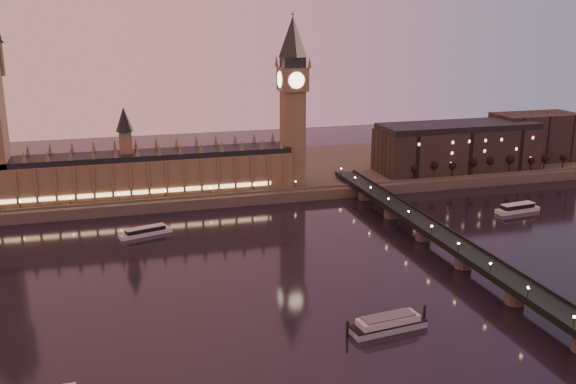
# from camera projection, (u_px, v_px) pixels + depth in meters

# --- Properties ---
(ground) EXTENTS (700.00, 700.00, 0.00)m
(ground) POSITION_uv_depth(u_px,v_px,m) (251.00, 274.00, 277.75)
(ground) COLOR black
(ground) RESTS_ON ground
(far_embankment) EXTENTS (560.00, 130.00, 6.00)m
(far_embankment) POSITION_uv_depth(u_px,v_px,m) (241.00, 174.00, 437.81)
(far_embankment) COLOR #423D35
(far_embankment) RESTS_ON ground
(palace_of_westminster) EXTENTS (180.00, 26.62, 52.00)m
(palace_of_westminster) POSITION_uv_depth(u_px,v_px,m) (138.00, 169.00, 373.54)
(palace_of_westminster) COLOR brown
(palace_of_westminster) RESTS_ON ground
(big_ben) EXTENTS (17.68, 17.68, 104.00)m
(big_ben) POSITION_uv_depth(u_px,v_px,m) (293.00, 91.00, 387.07)
(big_ben) COLOR brown
(big_ben) RESTS_ON ground
(westminster_bridge) EXTENTS (13.20, 260.00, 15.30)m
(westminster_bridge) POSITION_uv_depth(u_px,v_px,m) (442.00, 242.00, 300.41)
(westminster_bridge) COLOR black
(westminster_bridge) RESTS_ON ground
(city_block) EXTENTS (155.00, 45.00, 34.00)m
(city_block) POSITION_uv_depth(u_px,v_px,m) (483.00, 143.00, 444.55)
(city_block) COLOR black
(city_block) RESTS_ON ground
(bare_tree_0) EXTENTS (5.27, 5.27, 10.71)m
(bare_tree_0) POSITION_uv_depth(u_px,v_px,m) (412.00, 168.00, 409.28)
(bare_tree_0) COLOR black
(bare_tree_0) RESTS_ON ground
(bare_tree_1) EXTENTS (5.27, 5.27, 10.71)m
(bare_tree_1) POSITION_uv_depth(u_px,v_px,m) (432.00, 166.00, 413.09)
(bare_tree_1) COLOR black
(bare_tree_1) RESTS_ON ground
(bare_tree_2) EXTENTS (5.27, 5.27, 10.71)m
(bare_tree_2) POSITION_uv_depth(u_px,v_px,m) (452.00, 165.00, 416.90)
(bare_tree_2) COLOR black
(bare_tree_2) RESTS_ON ground
(bare_tree_3) EXTENTS (5.27, 5.27, 10.71)m
(bare_tree_3) POSITION_uv_depth(u_px,v_px,m) (472.00, 164.00, 420.71)
(bare_tree_3) COLOR black
(bare_tree_3) RESTS_ON ground
(bare_tree_4) EXTENTS (5.27, 5.27, 10.71)m
(bare_tree_4) POSITION_uv_depth(u_px,v_px,m) (491.00, 162.00, 424.52)
(bare_tree_4) COLOR black
(bare_tree_4) RESTS_ON ground
(bare_tree_5) EXTENTS (5.27, 5.27, 10.71)m
(bare_tree_5) POSITION_uv_depth(u_px,v_px,m) (510.00, 161.00, 428.33)
(bare_tree_5) COLOR black
(bare_tree_5) RESTS_ON ground
(bare_tree_6) EXTENTS (5.27, 5.27, 10.71)m
(bare_tree_6) POSITION_uv_depth(u_px,v_px,m) (529.00, 160.00, 432.14)
(bare_tree_6) COLOR black
(bare_tree_6) RESTS_ON ground
(bare_tree_7) EXTENTS (5.27, 5.27, 10.71)m
(bare_tree_7) POSITION_uv_depth(u_px,v_px,m) (547.00, 158.00, 435.95)
(bare_tree_7) COLOR black
(bare_tree_7) RESTS_ON ground
(bare_tree_8) EXTENTS (5.27, 5.27, 10.71)m
(bare_tree_8) POSITION_uv_depth(u_px,v_px,m) (565.00, 157.00, 439.76)
(bare_tree_8) COLOR black
(bare_tree_8) RESTS_ON ground
(cruise_boat_a) EXTENTS (27.46, 13.27, 4.31)m
(cruise_boat_a) POSITION_uv_depth(u_px,v_px,m) (145.00, 231.00, 325.99)
(cruise_boat_a) COLOR silver
(cruise_boat_a) RESTS_ON ground
(cruise_boat_b) EXTENTS (27.67, 9.95, 4.99)m
(cruise_boat_b) POSITION_uv_depth(u_px,v_px,m) (518.00, 208.00, 364.16)
(cruise_boat_b) COLOR silver
(cruise_boat_b) RESTS_ON ground
(moored_barge) EXTENTS (32.46, 11.34, 5.99)m
(moored_barge) POSITION_uv_depth(u_px,v_px,m) (388.00, 323.00, 227.51)
(moored_barge) COLOR #89A2AE
(moored_barge) RESTS_ON ground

